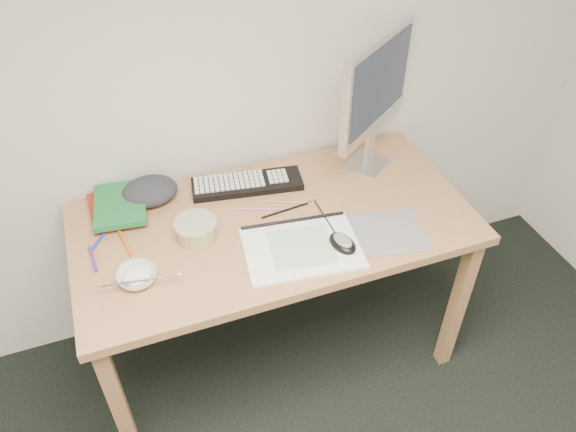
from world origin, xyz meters
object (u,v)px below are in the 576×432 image
at_px(monitor, 376,88).
at_px(rice_bowl, 137,277).
at_px(sketchpad, 302,248).
at_px(keyboard, 247,184).
at_px(desk, 275,237).

height_order(monitor, rice_bowl, monitor).
distance_m(sketchpad, keyboard, 0.39).
bearing_deg(sketchpad, rice_bowl, -177.38).
distance_m(desk, monitor, 0.65).
xyz_separation_m(sketchpad, keyboard, (-0.07, 0.39, 0.01)).
distance_m(monitor, rice_bowl, 1.06).
distance_m(sketchpad, monitor, 0.65).
bearing_deg(sketchpad, keyboard, 107.67).
height_order(desk, keyboard, keyboard).
distance_m(desk, keyboard, 0.24).
height_order(sketchpad, keyboard, keyboard).
xyz_separation_m(desk, keyboard, (-0.03, 0.22, 0.09)).
bearing_deg(sketchpad, desk, 110.21).
bearing_deg(desk, keyboard, 98.38).
bearing_deg(keyboard, monitor, 6.03).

